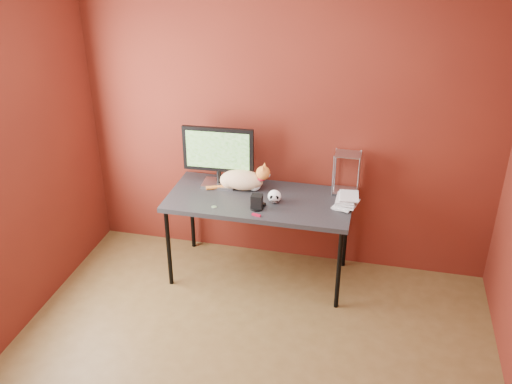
% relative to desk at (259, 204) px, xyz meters
% --- Properties ---
extents(room, '(3.52, 3.52, 2.61)m').
position_rel_desk_xyz_m(room, '(0.15, -1.37, 0.75)').
color(room, '#50391B').
rests_on(room, ground).
extents(desk, '(1.50, 0.70, 0.75)m').
position_rel_desk_xyz_m(desk, '(0.00, 0.00, 0.00)').
color(desk, black).
rests_on(desk, ground).
extents(monitor, '(0.60, 0.20, 0.52)m').
position_rel_desk_xyz_m(monitor, '(-0.39, 0.16, 0.34)').
color(monitor, '#A3A3A7').
rests_on(monitor, desk).
extents(cat, '(0.53, 0.20, 0.25)m').
position_rel_desk_xyz_m(cat, '(-0.17, 0.13, 0.14)').
color(cat, '#C17228').
rests_on(cat, desk).
extents(skull_mug, '(0.11, 0.11, 0.10)m').
position_rel_desk_xyz_m(skull_mug, '(0.13, -0.04, 0.10)').
color(skull_mug, white).
rests_on(skull_mug, desk).
extents(speaker, '(0.11, 0.11, 0.12)m').
position_rel_desk_xyz_m(speaker, '(0.02, -0.18, 0.11)').
color(speaker, black).
rests_on(speaker, desk).
extents(book_stack, '(0.21, 0.24, 1.00)m').
position_rel_desk_xyz_m(book_stack, '(0.63, 0.05, 0.55)').
color(book_stack, beige).
rests_on(book_stack, desk).
extents(wire_rack, '(0.21, 0.18, 0.35)m').
position_rel_desk_xyz_m(wire_rack, '(0.67, 0.27, 0.23)').
color(wire_rack, '#A3A3A7').
rests_on(wire_rack, desk).
extents(pocket_knife, '(0.07, 0.04, 0.01)m').
position_rel_desk_xyz_m(pocket_knife, '(0.04, -0.29, 0.06)').
color(pocket_knife, maroon).
rests_on(pocket_knife, desk).
extents(black_gadget, '(0.06, 0.05, 0.03)m').
position_rel_desk_xyz_m(black_gadget, '(0.05, -0.13, 0.06)').
color(black_gadget, black).
rests_on(black_gadget, desk).
extents(washer, '(0.04, 0.04, 0.00)m').
position_rel_desk_xyz_m(washer, '(-0.32, -0.23, 0.05)').
color(washer, '#A3A3A7').
rests_on(washer, desk).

